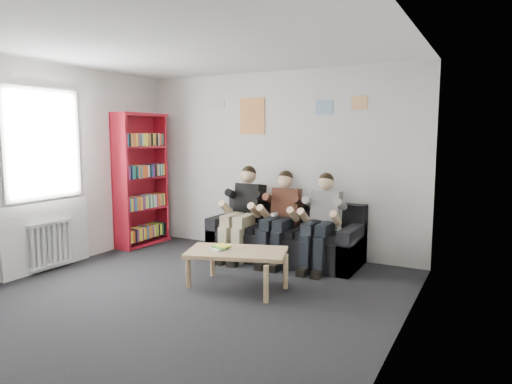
% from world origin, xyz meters
% --- Properties ---
extents(room_shell, '(5.00, 5.00, 5.00)m').
position_xyz_m(room_shell, '(0.00, 0.00, 1.35)').
color(room_shell, black).
rests_on(room_shell, ground).
extents(sofa, '(2.12, 0.87, 0.82)m').
position_xyz_m(sofa, '(0.35, 2.10, 0.29)').
color(sofa, black).
rests_on(sofa, ground).
extents(bookshelf, '(0.32, 0.95, 2.11)m').
position_xyz_m(bookshelf, '(-2.06, 1.85, 1.05)').
color(bookshelf, maroon).
rests_on(bookshelf, ground).
extents(coffee_table, '(1.12, 0.62, 0.45)m').
position_xyz_m(coffee_table, '(0.35, 0.72, 0.40)').
color(coffee_table, tan).
rests_on(coffee_table, ground).
extents(game_cases, '(0.21, 0.19, 0.04)m').
position_xyz_m(game_cases, '(0.15, 0.69, 0.47)').
color(game_cases, silver).
rests_on(game_cases, coffee_table).
extents(person_left, '(0.41, 0.88, 1.32)m').
position_xyz_m(person_left, '(-0.24, 1.90, 0.65)').
color(person_left, black).
rests_on(person_left, sofa).
extents(person_middle, '(0.39, 0.83, 1.28)m').
position_xyz_m(person_middle, '(0.35, 1.90, 0.64)').
color(person_middle, '#50271A').
rests_on(person_middle, sofa).
extents(person_right, '(0.38, 0.82, 1.27)m').
position_xyz_m(person_right, '(0.94, 1.90, 0.63)').
color(person_right, white).
rests_on(person_right, sofa).
extents(radiator, '(0.10, 0.64, 0.60)m').
position_xyz_m(radiator, '(-2.15, 0.20, 0.35)').
color(radiator, white).
rests_on(radiator, ground).
extents(window, '(0.05, 1.30, 2.36)m').
position_xyz_m(window, '(-2.22, 0.20, 1.03)').
color(window, white).
rests_on(window, room_shell).
extents(poster_large, '(0.42, 0.01, 0.55)m').
position_xyz_m(poster_large, '(-0.40, 2.49, 2.05)').
color(poster_large, gold).
rests_on(poster_large, room_shell).
extents(poster_blue, '(0.25, 0.01, 0.20)m').
position_xyz_m(poster_blue, '(0.75, 2.49, 2.15)').
color(poster_blue, '#3A8CC7').
rests_on(poster_blue, room_shell).
extents(poster_pink, '(0.22, 0.01, 0.18)m').
position_xyz_m(poster_pink, '(1.25, 2.49, 2.20)').
color(poster_pink, '#B93976').
rests_on(poster_pink, room_shell).
extents(poster_sign, '(0.20, 0.01, 0.14)m').
position_xyz_m(poster_sign, '(-1.00, 2.49, 2.25)').
color(poster_sign, silver).
rests_on(poster_sign, room_shell).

